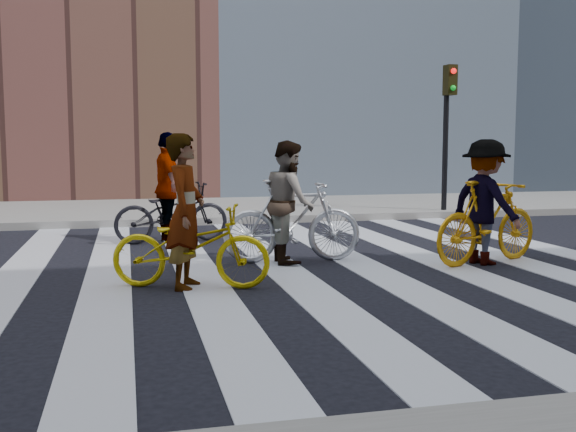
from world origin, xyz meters
name	(u,v)px	position (x,y,z in m)	size (l,w,h in m)	color
ground	(324,268)	(0.00, 0.00, 0.00)	(100.00, 100.00, 0.00)	black
sidewalk_far	(235,209)	(0.00, 7.50, 0.07)	(100.00, 5.00, 0.15)	gray
zebra_crosswalk	(324,267)	(0.00, 0.00, 0.01)	(8.25, 10.00, 0.01)	silver
traffic_signal	(448,114)	(4.40, 5.32, 2.28)	(0.22, 0.42, 3.33)	black
bike_yellow_left	(191,246)	(-1.82, -0.83, 0.47)	(0.63, 1.80, 0.95)	#D7BB0B
bike_silver_mid	(293,221)	(-0.30, 0.50, 0.57)	(0.54, 1.91, 1.15)	silver
bike_yellow_right	(488,222)	(2.24, -0.22, 0.57)	(0.54, 1.90, 1.14)	orange
bike_dark_rear	(172,213)	(-1.79, 2.80, 0.49)	(0.66, 1.88, 0.99)	black
rider_left	(186,212)	(-1.87, -0.83, 0.87)	(0.63, 0.42, 1.74)	slate
rider_mid	(289,202)	(-0.35, 0.50, 0.84)	(0.81, 0.63, 1.67)	slate
rider_right	(485,202)	(2.19, -0.22, 0.84)	(1.09, 0.63, 1.68)	slate
rider_rear	(168,188)	(-1.84, 2.80, 0.91)	(1.06, 0.44, 1.82)	slate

